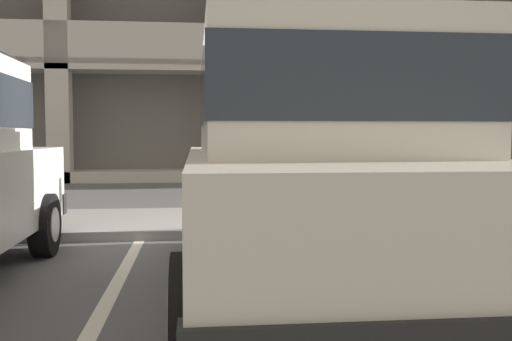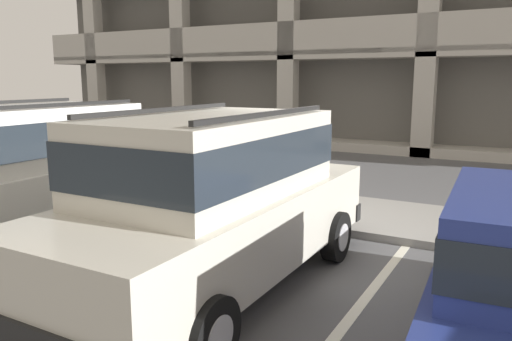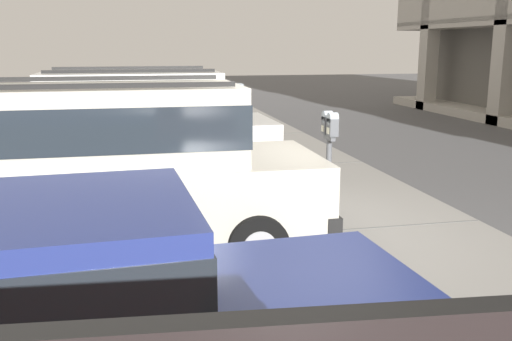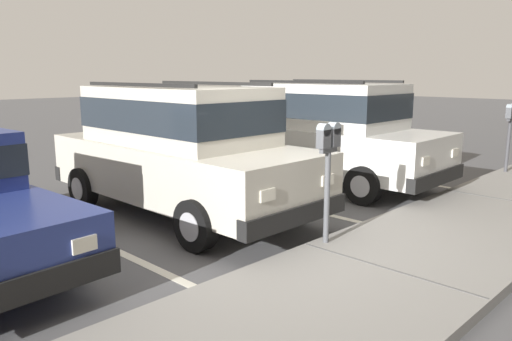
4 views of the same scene
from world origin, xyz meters
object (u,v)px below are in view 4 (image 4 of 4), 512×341
Objects in this scene: red_sedan at (324,129)px; parking_meter_far at (510,121)px; parking_meter_near at (328,154)px; silver_suv at (180,145)px.

red_sedan is 3.99m from parking_meter_far.
silver_suv is at bearing -85.57° from parking_meter_near.
silver_suv is 3.35× the size of parking_meter_far.
silver_suv is 0.99× the size of red_sedan.
red_sedan is 3.37× the size of parking_meter_far.
red_sedan is at bearing -37.38° from parking_meter_far.
silver_suv is 7.03m from parking_meter_far.
parking_meter_near is at bearing -0.36° from parking_meter_far.
silver_suv is at bearing -5.27° from red_sedan.
parking_meter_far is at bearing 141.73° from red_sedan.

